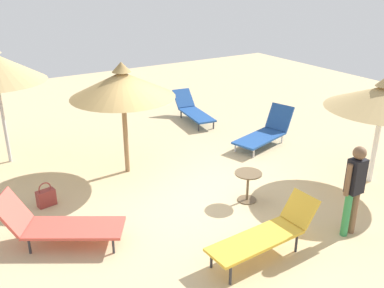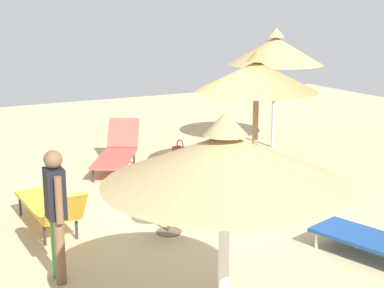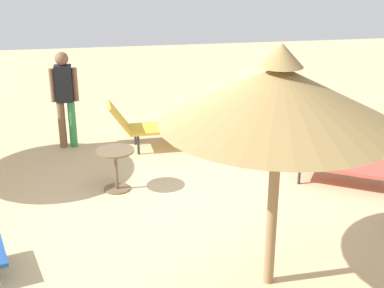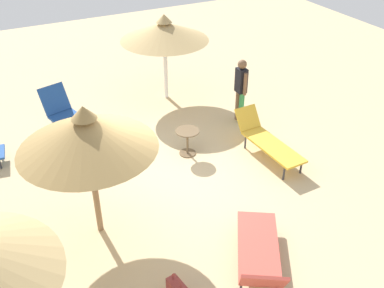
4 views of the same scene
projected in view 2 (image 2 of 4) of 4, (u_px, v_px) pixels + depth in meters
The scene contains 9 objects.
ground at pixel (201, 209), 9.77m from camera, with size 24.00×24.00×0.10m, color tan.
parasol_umbrella_far_left at pixel (225, 159), 5.36m from camera, with size 2.38×2.38×2.39m.
parasol_umbrella_near_right at pixel (257, 76), 10.62m from camera, with size 2.31×2.31×2.58m.
parasol_umbrella_edge at pixel (275, 51), 13.40m from camera, with size 2.26×2.26×2.88m.
lounge_chair_front at pixel (50, 206), 8.58m from camera, with size 0.66×2.04×0.86m.
lounge_chair_far_right at pixel (117, 151), 11.97m from camera, with size 1.65×2.09×0.93m.
person_standing_center at pixel (56, 208), 6.90m from camera, with size 0.23×0.47×1.69m.
handbag at pixel (180, 154), 12.53m from camera, with size 0.23×0.38×0.51m.
side_table_round at pixel (169, 206), 8.54m from camera, with size 0.55×0.55×0.62m.
Camera 2 is at (4.42, 8.10, 3.33)m, focal length 53.12 mm.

